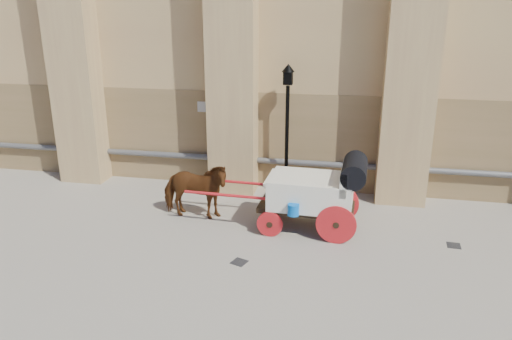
# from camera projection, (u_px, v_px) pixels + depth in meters

# --- Properties ---
(ground) EXTENTS (90.00, 90.00, 0.00)m
(ground) POSITION_uv_depth(u_px,v_px,m) (240.00, 244.00, 12.14)
(ground) COLOR gray
(ground) RESTS_ON ground
(horse) EXTENTS (0.88, 1.91, 1.60)m
(horse) POSITION_uv_depth(u_px,v_px,m) (195.00, 190.00, 13.34)
(horse) COLOR #5D3113
(horse) RESTS_ON ground
(carriage) EXTENTS (4.61, 1.65, 2.00)m
(carriage) POSITION_uv_depth(u_px,v_px,m) (317.00, 190.00, 12.58)
(carriage) COLOR black
(carriage) RESTS_ON ground
(street_lamp) EXTENTS (0.37, 0.37, 3.93)m
(street_lamp) POSITION_uv_depth(u_px,v_px,m) (287.00, 127.00, 14.58)
(street_lamp) COLOR black
(street_lamp) RESTS_ON ground
(drain_grate_near) EXTENTS (0.41, 0.41, 0.01)m
(drain_grate_near) POSITION_uv_depth(u_px,v_px,m) (239.00, 262.00, 11.29)
(drain_grate_near) COLOR black
(drain_grate_near) RESTS_ON ground
(drain_grate_far) EXTENTS (0.34, 0.34, 0.01)m
(drain_grate_far) POSITION_uv_depth(u_px,v_px,m) (454.00, 245.00, 12.06)
(drain_grate_far) COLOR black
(drain_grate_far) RESTS_ON ground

